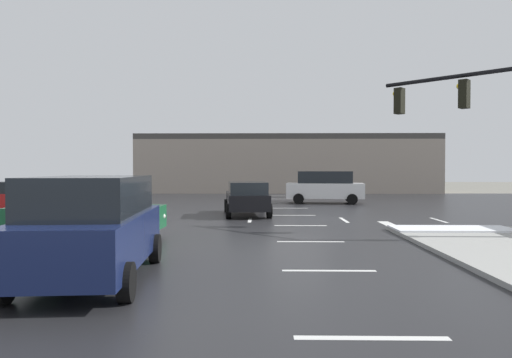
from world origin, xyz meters
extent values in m
plane|color=slate|center=(0.00, 0.00, 0.00)|extent=(120.00, 120.00, 0.00)
cube|color=#232326|center=(0.00, 0.00, 0.01)|extent=(44.00, 44.00, 0.02)
cube|color=white|center=(5.00, -4.00, 0.17)|extent=(4.00, 1.60, 0.06)
cube|color=silver|center=(0.00, -14.00, 0.02)|extent=(2.00, 0.15, 0.01)
cube|color=silver|center=(0.00, -10.00, 0.02)|extent=(2.00, 0.15, 0.01)
cube|color=silver|center=(0.00, -6.00, 0.02)|extent=(2.00, 0.15, 0.01)
cube|color=silver|center=(0.00, -2.00, 0.02)|extent=(2.00, 0.15, 0.01)
cube|color=silver|center=(0.00, 2.00, 0.02)|extent=(2.00, 0.15, 0.01)
cube|color=silver|center=(0.00, 6.00, 0.02)|extent=(2.00, 0.15, 0.01)
cube|color=silver|center=(0.00, 10.00, 0.02)|extent=(2.00, 0.15, 0.01)
cube|color=silver|center=(0.00, 14.00, 0.02)|extent=(2.00, 0.15, 0.01)
cube|color=silver|center=(0.00, 18.00, 0.02)|extent=(2.00, 0.15, 0.01)
cube|color=silver|center=(-10.00, 0.00, 0.02)|extent=(0.15, 2.00, 0.01)
cube|color=silver|center=(-6.00, 0.00, 0.02)|extent=(0.15, 2.00, 0.01)
cube|color=silver|center=(-2.00, 0.00, 0.02)|extent=(0.15, 2.00, 0.01)
cube|color=silver|center=(2.00, 0.00, 0.02)|extent=(0.15, 2.00, 0.01)
cube|color=silver|center=(6.00, 0.00, 0.02)|extent=(0.15, 2.00, 0.01)
cube|color=silver|center=(3.50, -4.00, 0.02)|extent=(0.45, 7.00, 0.01)
cylinder|color=black|center=(5.10, -3.95, 5.32)|extent=(3.88, 3.62, 0.14)
cube|color=black|center=(5.29, -4.12, 4.70)|extent=(0.45, 0.45, 0.95)
sphere|color=yellow|center=(5.18, -4.01, 4.98)|extent=(0.20, 0.20, 0.20)
cube|color=black|center=(3.59, -2.54, 4.70)|extent=(0.45, 0.45, 0.95)
sphere|color=yellow|center=(3.47, -2.43, 4.98)|extent=(0.20, 0.20, 0.20)
cube|color=gray|center=(0.67, 25.10, 2.41)|extent=(27.24, 8.00, 4.82)
cube|color=#3F3D3A|center=(0.67, 25.10, 5.07)|extent=(27.24, 8.00, 0.50)
cube|color=white|center=(2.44, 9.85, 0.82)|extent=(4.98, 2.46, 0.95)
cube|color=black|center=(2.44, 9.85, 1.67)|extent=(3.53, 2.15, 0.75)
cylinder|color=black|center=(0.72, 9.06, 0.35)|extent=(0.68, 0.29, 0.66)
cylinder|color=black|center=(0.93, 11.00, 0.35)|extent=(0.68, 0.29, 0.66)
cylinder|color=black|center=(3.96, 8.71, 0.35)|extent=(0.68, 0.29, 0.66)
cylinder|color=black|center=(4.17, 10.65, 0.35)|extent=(0.68, 0.29, 0.66)
sphere|color=white|center=(0.04, 9.49, 0.82)|extent=(0.18, 0.18, 0.18)
sphere|color=white|center=(0.18, 10.73, 0.82)|extent=(0.18, 0.18, 0.18)
cube|color=black|center=(-2.23, 2.13, 0.70)|extent=(2.27, 4.67, 0.70)
cube|color=black|center=(-2.16, 1.46, 1.33)|extent=(1.91, 2.64, 0.55)
cylinder|color=black|center=(-3.29, 3.55, 0.35)|extent=(0.29, 0.68, 0.66)
cylinder|color=black|center=(-1.50, 3.75, 0.35)|extent=(0.29, 0.68, 0.66)
cylinder|color=black|center=(-2.96, 0.51, 0.35)|extent=(0.29, 0.68, 0.66)
cylinder|color=black|center=(-1.17, 0.70, 0.35)|extent=(0.29, 0.68, 0.66)
sphere|color=white|center=(-3.04, 4.25, 0.70)|extent=(0.18, 0.18, 0.18)
sphere|color=white|center=(-1.89, 4.38, 0.70)|extent=(0.18, 0.18, 0.18)
cube|color=#141E47|center=(-4.74, -10.89, 0.82)|extent=(2.37, 4.95, 0.95)
cube|color=black|center=(-4.74, -10.89, 1.67)|extent=(2.09, 3.51, 0.75)
cylinder|color=black|center=(-5.86, -9.36, 0.35)|extent=(0.28, 0.68, 0.66)
cylinder|color=black|center=(-3.92, -9.18, 0.35)|extent=(0.28, 0.68, 0.66)
cylinder|color=black|center=(-5.57, -12.61, 0.35)|extent=(0.28, 0.68, 0.66)
cylinder|color=black|center=(-3.63, -12.43, 0.35)|extent=(0.28, 0.68, 0.66)
sphere|color=white|center=(-5.57, -8.61, 0.82)|extent=(0.18, 0.18, 0.18)
sphere|color=white|center=(-4.33, -8.50, 0.82)|extent=(0.18, 0.18, 0.18)
cube|color=#B21919|center=(-13.44, 1.97, 0.70)|extent=(4.53, 1.88, 0.70)
cylinder|color=black|center=(-11.89, 2.84, 0.35)|extent=(0.66, 0.23, 0.66)
cylinder|color=black|center=(-11.92, 1.04, 0.35)|extent=(0.66, 0.23, 0.66)
sphere|color=white|center=(-11.23, 2.50, 0.70)|extent=(0.18, 0.18, 0.18)
sphere|color=white|center=(-11.25, 1.35, 0.70)|extent=(0.18, 0.18, 0.18)
cube|color=#195933|center=(-6.81, -5.77, 0.70)|extent=(4.52, 1.84, 0.70)
cube|color=black|center=(-7.48, -5.77, 1.33)|extent=(2.49, 1.68, 0.55)
cylinder|color=black|center=(-5.27, -4.89, 0.35)|extent=(0.66, 0.23, 0.66)
cylinder|color=black|center=(-5.28, -6.69, 0.35)|extent=(0.66, 0.23, 0.66)
cylinder|color=black|center=(-8.33, -4.86, 0.35)|extent=(0.66, 0.23, 0.66)
cylinder|color=black|center=(-8.34, -6.66, 0.35)|extent=(0.66, 0.23, 0.66)
sphere|color=white|center=(-4.60, -5.22, 0.70)|extent=(0.18, 0.18, 0.18)
sphere|color=white|center=(-4.61, -6.37, 0.70)|extent=(0.18, 0.18, 0.18)
camera|label=1|loc=(-1.37, -20.01, 2.20)|focal=33.04mm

